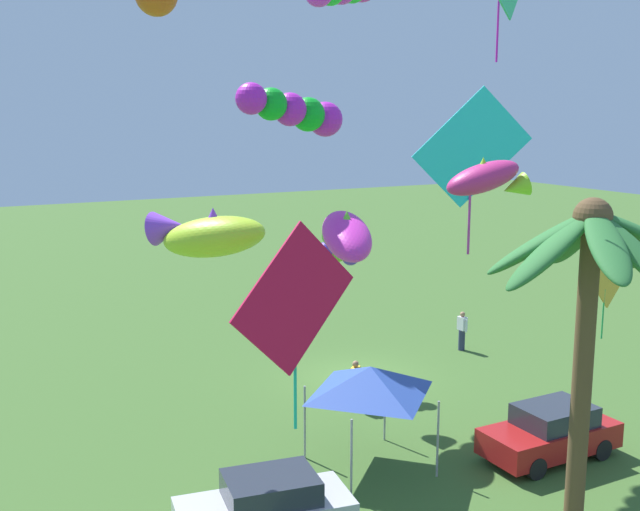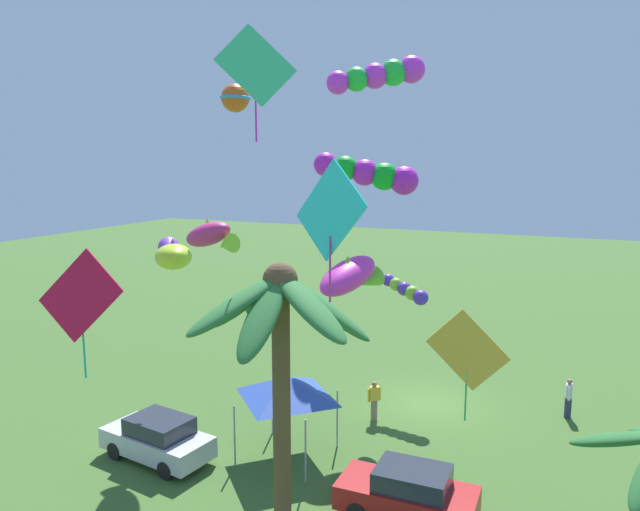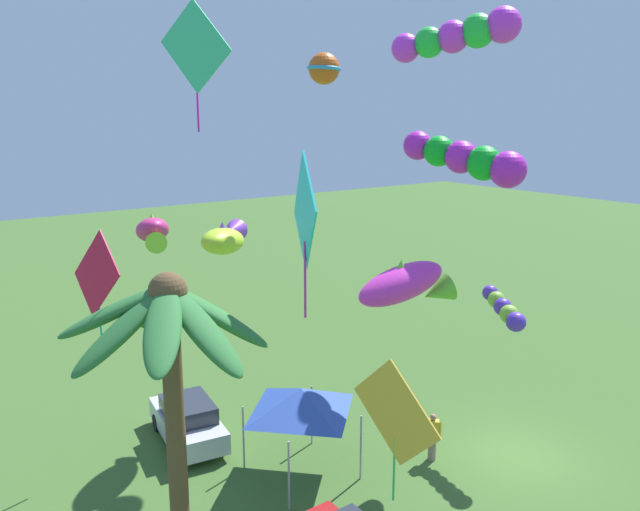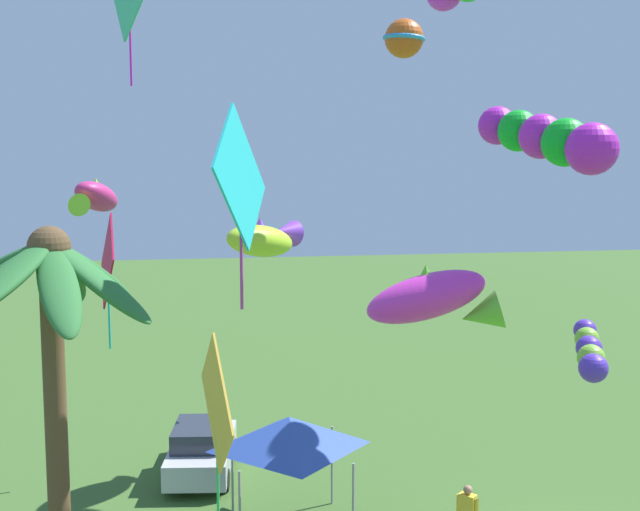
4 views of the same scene
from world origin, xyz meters
TOP-DOWN VIEW (x-y plane):
  - ground_plane at (0.00, 0.00)m, footprint 120.00×120.00m
  - palm_tree_0 at (0.84, 11.38)m, footprint 4.49×4.41m
  - parked_car_0 at (7.18, 8.35)m, footprint 4.10×2.23m
  - spectator_1 at (1.49, 2.47)m, footprint 0.44×0.43m
  - festival_tent at (3.28, 6.34)m, footprint 2.86×2.86m
  - kite_fish_0 at (2.25, 3.11)m, footprint 2.24×3.52m
  - kite_tube_1 at (2.57, 0.29)m, footprint 4.12×2.02m
  - kite_diamond_2 at (-3.00, 8.31)m, footprint 2.13×0.41m
  - kite_diamond_3 at (1.18, 7.60)m, footprint 2.76×1.30m
  - kite_diamond_4 at (2.33, 9.77)m, footprint 1.99×0.82m
  - kite_diamond_5 at (7.63, 10.86)m, footprint 2.73×0.61m
  - kite_tube_6 at (1.66, 1.89)m, footprint 3.22×2.44m
  - kite_fish_7 at (3.20, 10.69)m, footprint 1.96×1.23m
  - kite_fish_8 at (7.74, 6.45)m, footprint 2.76×2.82m
  - kite_ball_9 at (7.55, 2.38)m, footprint 1.40×1.40m
  - kite_tube_10 at (1.06, -0.16)m, footprint 2.17×1.23m

SIDE VIEW (x-z plane):
  - ground_plane at x=0.00m, z-range 0.00..0.00m
  - parked_car_0 at x=7.18m, z-range 0.00..1.51m
  - spectator_1 at x=1.49m, z-range 0.02..1.61m
  - festival_tent at x=3.28m, z-range 1.04..3.89m
  - kite_tube_10 at x=1.06m, z-range 4.20..5.25m
  - kite_diamond_2 at x=-3.00m, z-range 3.66..6.67m
  - kite_fish_0 at x=2.25m, z-range 4.89..6.73m
  - palm_tree_0 at x=0.84m, z-range 2.21..9.92m
  - kite_diamond_5 at x=7.63m, z-range 4.19..8.06m
  - kite_fish_8 at x=7.74m, z-range 6.07..7.38m
  - kite_fish_7 at x=3.20m, z-range 7.63..8.65m
  - kite_diamond_3 at x=1.18m, z-range 6.44..10.64m
  - kite_tube_1 at x=2.57m, z-range 8.64..10.36m
  - kite_diamond_4 at x=2.33m, z-range 10.91..13.86m
  - kite_ball_9 at x=7.55m, z-range 11.92..13.04m
  - kite_tube_6 at x=1.66m, z-range 12.38..13.83m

